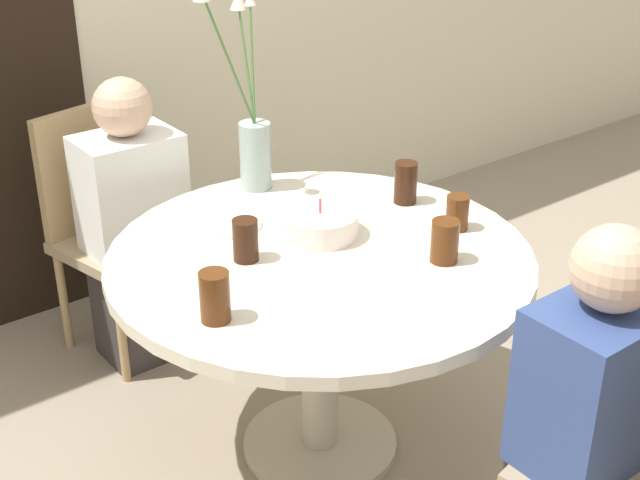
# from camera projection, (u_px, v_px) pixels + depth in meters

# --- Properties ---
(ground_plane) EXTENTS (16.00, 16.00, 0.00)m
(ground_plane) POSITION_uv_depth(u_px,v_px,m) (320.00, 446.00, 2.89)
(ground_plane) COLOR gray
(dining_table) EXTENTS (1.24, 1.24, 0.71)m
(dining_table) POSITION_uv_depth(u_px,v_px,m) (320.00, 289.00, 2.62)
(dining_table) COLOR beige
(dining_table) RESTS_ON ground_plane
(chair_left_flank) EXTENTS (0.48, 0.48, 0.90)m
(chair_left_flank) POSITION_uv_depth(u_px,v_px,m) (107.00, 218.00, 3.25)
(chair_left_flank) COLOR #9E896B
(chair_left_flank) RESTS_ON ground_plane
(birthday_cake) EXTENTS (0.23, 0.23, 0.12)m
(birthday_cake) POSITION_uv_depth(u_px,v_px,m) (320.00, 224.00, 2.65)
(birthday_cake) COLOR white
(birthday_cake) RESTS_ON dining_table
(flower_vase) EXTENTS (0.29, 0.20, 0.70)m
(flower_vase) POSITION_uv_depth(u_px,v_px,m) (251.00, 133.00, 2.91)
(flower_vase) COLOR #9EB2AD
(flower_vase) RESTS_ON dining_table
(side_plate) EXTENTS (0.19, 0.19, 0.01)m
(side_plate) POSITION_uv_depth(u_px,v_px,m) (230.00, 224.00, 2.72)
(side_plate) COLOR white
(side_plate) RESTS_ON dining_table
(drink_glass_0) EXTENTS (0.08, 0.08, 0.12)m
(drink_glass_0) POSITION_uv_depth(u_px,v_px,m) (445.00, 241.00, 2.49)
(drink_glass_0) COLOR #51280F
(drink_glass_0) RESTS_ON dining_table
(drink_glass_1) EXTENTS (0.07, 0.07, 0.14)m
(drink_glass_1) POSITION_uv_depth(u_px,v_px,m) (406.00, 183.00, 2.85)
(drink_glass_1) COLOR #33190C
(drink_glass_1) RESTS_ON dining_table
(drink_glass_2) EXTENTS (0.08, 0.08, 0.13)m
(drink_glass_2) POSITION_uv_depth(u_px,v_px,m) (215.00, 297.00, 2.21)
(drink_glass_2) COLOR #51280F
(drink_glass_2) RESTS_ON dining_table
(drink_glass_3) EXTENTS (0.07, 0.07, 0.11)m
(drink_glass_3) POSITION_uv_depth(u_px,v_px,m) (457.00, 213.00, 2.68)
(drink_glass_3) COLOR #51280F
(drink_glass_3) RESTS_ON dining_table
(drink_glass_4) EXTENTS (0.07, 0.07, 0.12)m
(drink_glass_4) POSITION_uv_depth(u_px,v_px,m) (245.00, 240.00, 2.50)
(drink_glass_4) COLOR #33190C
(drink_glass_4) RESTS_ON dining_table
(person_guest) EXTENTS (0.34, 0.24, 1.06)m
(person_guest) POSITION_uv_depth(u_px,v_px,m) (135.00, 233.00, 3.16)
(person_guest) COLOR #383333
(person_guest) RESTS_ON ground_plane
(person_woman) EXTENTS (0.34, 0.24, 1.06)m
(person_woman) POSITION_uv_depth(u_px,v_px,m) (586.00, 437.00, 2.15)
(person_woman) COLOR #383333
(person_woman) RESTS_ON ground_plane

